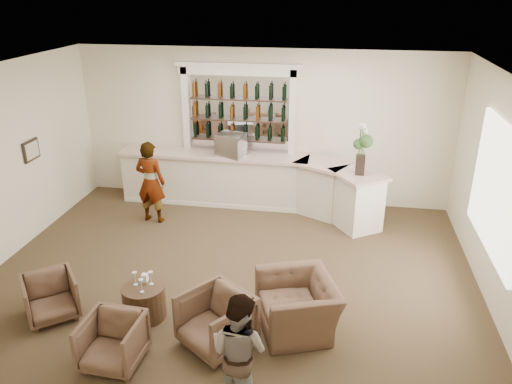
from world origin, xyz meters
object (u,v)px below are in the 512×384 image
armchair_center (113,342)px  espresso_machine (231,145)px  armchair_left (51,297)px  cocktail_table (144,301)px  guest (239,351)px  bar_counter (251,182)px  armchair_far (297,305)px  flower_vase (362,146)px  sommelier (151,182)px  armchair_right (216,321)px

armchair_center → espresso_machine: (0.44, 5.08, 1.05)m
armchair_left → cocktail_table: bearing=-29.5°
guest → armchair_left: bearing=1.6°
bar_counter → guest: guest is taller
armchair_far → espresso_machine: (-1.79, 3.97, 1.01)m
flower_vase → cocktail_table: bearing=-131.8°
espresso_machine → flower_vase: 2.75m
bar_counter → guest: 5.51m
armchair_left → flower_vase: bearing=0.6°
armchair_center → bar_counter: bearing=83.1°
sommelier → armchair_right: 4.16m
armchair_far → espresso_machine: size_ratio=2.09×
espresso_machine → flower_vase: size_ratio=0.55×
armchair_left → armchair_right: 2.52m
cocktail_table → armchair_far: bearing=3.0°
armchair_far → flower_vase: bearing=144.8°
cocktail_table → armchair_left: (-1.33, -0.23, 0.08)m
bar_counter → armchair_center: bar_counter is taller
sommelier → armchair_center: sommelier is taller
cocktail_table → guest: guest is taller
flower_vase → sommelier: bearing=-175.1°
cocktail_table → armchair_left: armchair_left is taller
armchair_far → flower_vase: (0.85, 3.30, 1.33)m
armchair_right → flower_vase: (1.88, 3.85, 1.32)m
armchair_center → espresso_machine: espresso_machine is taller
armchair_right → guest: bearing=-25.1°
armchair_right → espresso_machine: espresso_machine is taller
armchair_far → bar_counter: bearing=178.3°
armchair_left → armchair_center: bearing=-69.8°
armchair_left → espresso_machine: 4.76m
armchair_center → sommelier: bearing=106.4°
guest → armchair_right: 1.11m
guest → armchair_center: 1.79m
guest → armchair_far: bearing=-87.2°
armchair_left → armchair_far: 3.55m
armchair_center → espresso_machine: size_ratio=1.34×
armchair_right → bar_counter: bearing=130.8°
flower_vase → guest: bearing=-106.1°
guest → armchair_center: size_ratio=2.00×
sommelier → cocktail_table: bearing=115.8°
guest → armchair_far: (0.52, 1.48, -0.36)m
guest → flower_vase: 5.07m
sommelier → guest: size_ratio=1.15×
cocktail_table → sommelier: (-1.01, 3.07, 0.59)m
sommelier → guest: bearing=128.8°
bar_counter → cocktail_table: size_ratio=9.25×
guest → armchair_right: size_ratio=1.73×
guest → espresso_machine: 5.63m
guest → armchair_right: guest is taller
armchair_left → flower_vase: (4.38, 3.64, 1.38)m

